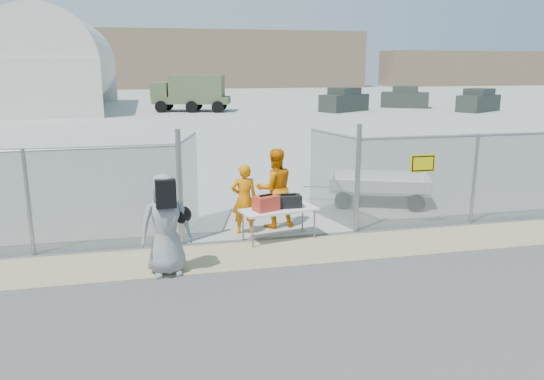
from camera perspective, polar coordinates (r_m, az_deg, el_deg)
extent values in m
plane|color=#484848|center=(10.15, 2.54, -8.63)|extent=(160.00, 160.00, 0.00)
cube|color=#A0A298|center=(51.27, -10.11, 8.97)|extent=(160.00, 80.00, 0.01)
cube|color=tan|center=(11.05, 1.16, -6.70)|extent=(44.00, 1.60, 0.01)
cube|color=red|center=(11.45, -0.65, -1.43)|extent=(0.60, 0.51, 0.32)
cube|color=black|center=(11.73, 1.75, -1.21)|extent=(0.57, 0.35, 0.27)
imported|color=orange|center=(12.06, -3.01, -0.99)|extent=(0.62, 0.44, 1.62)
imported|color=orange|center=(12.49, 0.31, 0.18)|extent=(0.98, 0.79, 1.89)
imported|color=gray|center=(9.88, -11.35, -3.66)|extent=(0.98, 0.68, 1.90)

